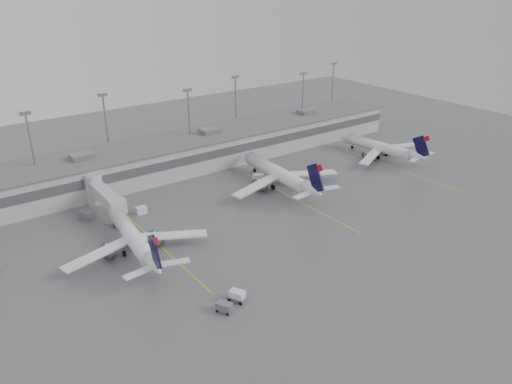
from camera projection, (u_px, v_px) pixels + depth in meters
ground at (308, 270)px, 88.21m from camera, size 260.00×260.00×0.00m
terminal at (161, 158)px, 129.48m from camera, size 152.00×17.00×9.45m
light_masts at (149, 123)px, 130.59m from camera, size 142.40×8.00×20.60m
jet_bridge_right at (101, 193)px, 109.50m from camera, size 4.00×17.20×7.00m
stand_markings at (233, 220)px, 105.99m from camera, size 105.25×40.00×0.01m
jet_mid_left at (133, 237)px, 92.70m from camera, size 27.38×30.83×9.98m
jet_mid_right at (280, 174)px, 121.23m from camera, size 29.89×33.58×10.86m
jet_far_right at (382, 147)px, 141.09m from camera, size 26.14×29.44×9.53m
baggage_tug at (237, 297)px, 79.70m from camera, size 2.81×3.26×1.80m
baggage_cart at (224, 307)px, 77.04m from camera, size 2.43×2.87×1.61m
gse_uld_b at (141, 210)px, 108.67m from camera, size 2.29×1.59×1.57m
gse_uld_c at (258, 178)px, 125.57m from camera, size 3.01×2.53×1.82m
gse_loader at (86, 215)px, 106.12m from camera, size 2.93×3.52×1.88m
cone_a at (7, 263)px, 89.73m from camera, size 0.41×0.41×0.65m
cone_b at (100, 221)px, 105.00m from camera, size 0.39×0.39×0.62m
cone_c at (268, 174)px, 128.95m from camera, size 0.50×0.50×0.79m
cone_d at (371, 155)px, 143.16m from camera, size 0.41×0.41×0.66m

